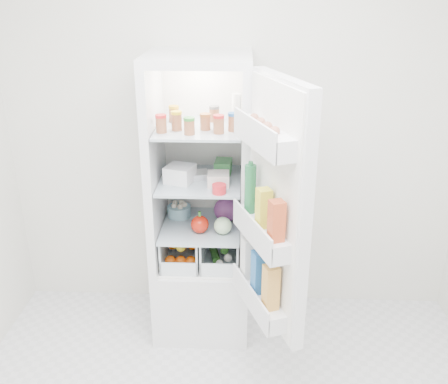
{
  "coord_description": "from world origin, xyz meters",
  "views": [
    {
      "loc": [
        0.07,
        -1.63,
        2.17
      ],
      "look_at": [
        -0.05,
        0.95,
        1.08
      ],
      "focal_mm": 40.0,
      "sensor_mm": 36.0,
      "label": 1
    }
  ],
  "objects_px": {
    "red_cabbage": "(226,210)",
    "fridge_door": "(272,214)",
    "refrigerator": "(202,232)",
    "mushroom_bowl": "(179,211)"
  },
  "relations": [
    {
      "from": "red_cabbage",
      "to": "mushroom_bowl",
      "type": "bearing_deg",
      "value": 169.57
    },
    {
      "from": "red_cabbage",
      "to": "fridge_door",
      "type": "distance_m",
      "value": 0.72
    },
    {
      "from": "refrigerator",
      "to": "mushroom_bowl",
      "type": "relative_size",
      "value": 11.88
    },
    {
      "from": "fridge_door",
      "to": "red_cabbage",
      "type": "bearing_deg",
      "value": 1.06
    },
    {
      "from": "red_cabbage",
      "to": "fridge_door",
      "type": "xyz_separation_m",
      "value": [
        0.25,
        -0.62,
        0.27
      ]
    },
    {
      "from": "red_cabbage",
      "to": "fridge_door",
      "type": "height_order",
      "value": "fridge_door"
    },
    {
      "from": "refrigerator",
      "to": "red_cabbage",
      "type": "distance_m",
      "value": 0.22
    },
    {
      "from": "refrigerator",
      "to": "fridge_door",
      "type": "distance_m",
      "value": 0.86
    },
    {
      "from": "red_cabbage",
      "to": "mushroom_bowl",
      "type": "distance_m",
      "value": 0.32
    },
    {
      "from": "refrigerator",
      "to": "red_cabbage",
      "type": "height_order",
      "value": "refrigerator"
    }
  ]
}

